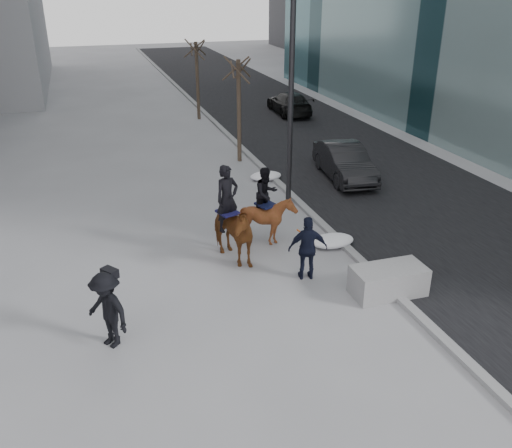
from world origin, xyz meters
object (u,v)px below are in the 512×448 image
object	(u,v)px
planter	(388,281)
mounted_right	(267,214)
mounted_left	(229,227)
car_near	(345,162)

from	to	relation	value
planter	mounted_right	xyz separation A→B (m)	(-1.96, 3.67, 0.57)
mounted_right	mounted_left	bearing A→B (deg)	-152.55
car_near	mounted_left	world-z (taller)	mounted_left
car_near	mounted_left	bearing A→B (deg)	-132.37
car_near	mounted_left	xyz separation A→B (m)	(-6.17, -5.29, 0.34)
planter	mounted_left	size ratio (longest dim) A/B	0.67
car_near	mounted_right	size ratio (longest dim) A/B	1.77
car_near	mounted_left	size ratio (longest dim) A/B	1.50
mounted_left	mounted_right	bearing A→B (deg)	27.45
planter	car_near	world-z (taller)	car_near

